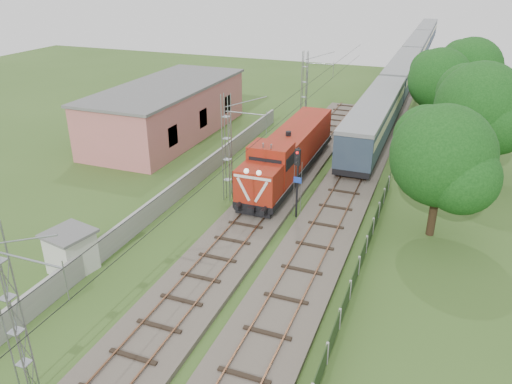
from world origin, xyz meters
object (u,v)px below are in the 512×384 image
at_px(locomotive, 290,153).
at_px(coach_rake, 411,58).
at_px(relay_hut, 71,251).
at_px(signal_post, 297,171).

xyz_separation_m(locomotive, coach_rake, (5.00, 47.52, 0.39)).
bearing_deg(locomotive, relay_hut, -112.80).
relative_size(locomotive, relay_hut, 5.85).
height_order(locomotive, signal_post, signal_post).
distance_m(coach_rake, signal_post, 54.24).
relative_size(locomotive, signal_post, 3.28).
xyz_separation_m(locomotive, signal_post, (2.63, -6.66, 1.31)).
bearing_deg(coach_rake, signal_post, -92.51).
bearing_deg(relay_hut, coach_rake, 79.22).
xyz_separation_m(signal_post, relay_hut, (-10.03, -10.94, -2.25)).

